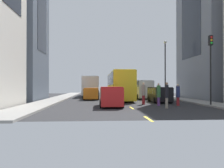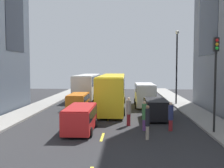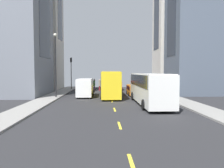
% 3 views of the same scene
% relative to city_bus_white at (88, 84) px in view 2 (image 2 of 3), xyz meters
% --- Properties ---
extents(ground_plane, '(43.06, 43.06, 0.00)m').
position_rel_city_bus_white_xyz_m(ground_plane, '(3.93, -5.82, -2.01)').
color(ground_plane, '#28282B').
extents(sidewalk_west, '(2.62, 44.00, 0.15)m').
position_rel_city_bus_white_xyz_m(sidewalk_west, '(-4.29, -5.82, -1.93)').
color(sidewalk_west, gray).
rests_on(sidewalk_west, ground).
extents(sidewalk_east, '(2.62, 44.00, 0.15)m').
position_rel_city_bus_white_xyz_m(sidewalk_east, '(12.15, -5.82, -1.93)').
color(sidewalk_east, gray).
rests_on(sidewalk_east, ground).
extents(lane_stripe_1, '(0.16, 2.00, 0.01)m').
position_rel_city_bus_white_xyz_m(lane_stripe_1, '(3.93, -20.82, -2.00)').
color(lane_stripe_1, yellow).
rests_on(lane_stripe_1, ground).
extents(lane_stripe_2, '(0.16, 2.00, 0.01)m').
position_rel_city_bus_white_xyz_m(lane_stripe_2, '(3.93, -14.82, -2.00)').
color(lane_stripe_2, yellow).
rests_on(lane_stripe_2, ground).
extents(lane_stripe_3, '(0.16, 2.00, 0.01)m').
position_rel_city_bus_white_xyz_m(lane_stripe_3, '(3.93, -8.82, -2.00)').
color(lane_stripe_3, yellow).
rests_on(lane_stripe_3, ground).
extents(lane_stripe_4, '(0.16, 2.00, 0.01)m').
position_rel_city_bus_white_xyz_m(lane_stripe_4, '(3.93, -2.82, -2.00)').
color(lane_stripe_4, yellow).
rests_on(lane_stripe_4, ground).
extents(lane_stripe_5, '(0.16, 2.00, 0.01)m').
position_rel_city_bus_white_xyz_m(lane_stripe_5, '(3.93, 3.18, -2.00)').
color(lane_stripe_5, yellow).
rests_on(lane_stripe_5, ground).
extents(lane_stripe_6, '(0.16, 2.00, 0.01)m').
position_rel_city_bus_white_xyz_m(lane_stripe_6, '(3.93, 9.18, -2.00)').
color(lane_stripe_6, yellow).
rests_on(lane_stripe_6, ground).
extents(lane_stripe_7, '(0.16, 2.00, 0.01)m').
position_rel_city_bus_white_xyz_m(lane_stripe_7, '(3.93, 15.18, -2.00)').
color(lane_stripe_7, yellow).
rests_on(lane_stripe_7, ground).
extents(city_bus_white, '(2.80, 11.54, 3.35)m').
position_rel_city_bus_white_xyz_m(city_bus_white, '(0.00, 0.00, 0.00)').
color(city_bus_white, silver).
rests_on(city_bus_white, ground).
extents(streetcar_yellow, '(2.70, 13.75, 3.59)m').
position_rel_city_bus_white_xyz_m(streetcar_yellow, '(4.01, -9.11, 0.12)').
color(streetcar_yellow, yellow).
rests_on(streetcar_yellow, ground).
extents(delivery_van_white, '(2.25, 5.53, 2.58)m').
position_rel_city_bus_white_xyz_m(delivery_van_white, '(7.54, -7.59, -0.49)').
color(delivery_van_white, white).
rests_on(delivery_van_white, ground).
extents(car_black_0, '(1.97, 4.06, 1.69)m').
position_rel_city_bus_white_xyz_m(car_black_0, '(7.95, -14.93, -1.01)').
color(car_black_0, black).
rests_on(car_black_0, ground).
extents(car_orange_1, '(2.04, 4.47, 1.56)m').
position_rel_city_bus_white_xyz_m(car_orange_1, '(0.28, -9.24, -1.08)').
color(car_orange_1, orange).
rests_on(car_orange_1, ground).
extents(car_red_2, '(1.98, 4.40, 1.75)m').
position_rel_city_bus_white_xyz_m(car_red_2, '(2.30, -19.48, -0.98)').
color(car_red_2, red).
rests_on(car_red_2, ground).
extents(pedestrian_waiting_curb, '(0.36, 0.36, 2.07)m').
position_rel_city_bus_white_xyz_m(pedestrian_waiting_curb, '(6.72, -18.93, -0.92)').
color(pedestrian_waiting_curb, '#593372').
rests_on(pedestrian_waiting_curb, ground).
extents(pedestrian_walking_far, '(0.36, 0.36, 2.01)m').
position_rel_city_bus_white_xyz_m(pedestrian_walking_far, '(8.53, -18.94, -0.95)').
color(pedestrian_walking_far, maroon).
rests_on(pedestrian_walking_far, ground).
extents(pedestrian_crossing_mid, '(0.28, 0.28, 2.12)m').
position_rel_city_bus_white_xyz_m(pedestrian_crossing_mid, '(6.73, -21.27, -0.85)').
color(pedestrian_crossing_mid, gray).
rests_on(pedestrian_crossing_mid, ground).
extents(pedestrian_crossing_near, '(0.38, 0.38, 2.15)m').
position_rel_city_bus_white_xyz_m(pedestrian_crossing_near, '(5.63, -17.45, -0.87)').
color(pedestrian_crossing_near, maroon).
rests_on(pedestrian_crossing_near, ground).
extents(traffic_light_near_corner, '(0.32, 0.44, 6.20)m').
position_rel_city_bus_white_xyz_m(traffic_light_near_corner, '(11.24, -19.74, 2.43)').
color(traffic_light_near_corner, black).
rests_on(traffic_light_near_corner, ground).
extents(streetlamp_near, '(0.44, 0.44, 8.53)m').
position_rel_city_bus_white_xyz_m(streetlamp_near, '(11.34, -6.09, 3.25)').
color(streetlamp_near, black).
rests_on(streetlamp_near, ground).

